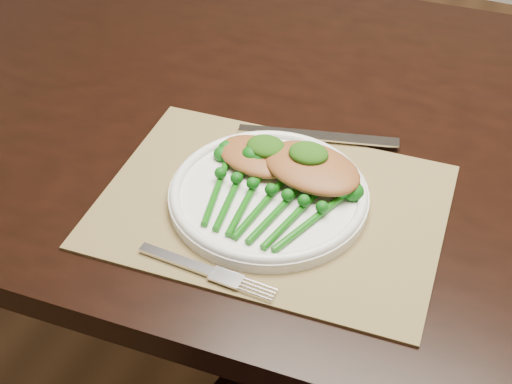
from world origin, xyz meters
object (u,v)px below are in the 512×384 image
at_px(dinner_plate, 269,194).
at_px(broccolini_bundle, 263,204).
at_px(dining_table, 358,298).
at_px(chicken_fillet_left, 257,156).
at_px(placemat, 272,205).

distance_m(dinner_plate, broccolini_bundle, 0.03).
height_order(dining_table, broccolini_bundle, broccolini_bundle).
bearing_deg(dining_table, broccolini_bundle, -113.81).
bearing_deg(dinner_plate, dining_table, 65.76).
relative_size(chicken_fillet_left, broccolini_bundle, 0.62).
relative_size(placemat, chicken_fillet_left, 3.84).
bearing_deg(chicken_fillet_left, broccolini_bundle, -49.91).
height_order(placemat, broccolini_bundle, broccolini_bundle).
xyz_separation_m(dining_table, chicken_fillet_left, (-0.13, -0.16, 0.40)).
height_order(dining_table, dinner_plate, dinner_plate).
bearing_deg(broccolini_bundle, chicken_fillet_left, 121.71).
height_order(chicken_fillet_left, broccolini_bundle, same).
height_order(placemat, chicken_fillet_left, chicken_fillet_left).
bearing_deg(chicken_fillet_left, dinner_plate, -40.63).
xyz_separation_m(chicken_fillet_left, broccolini_bundle, (0.04, -0.08, -0.01)).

